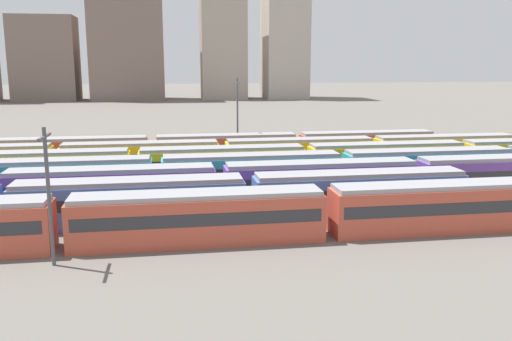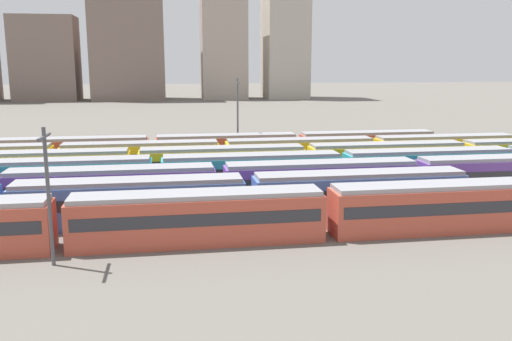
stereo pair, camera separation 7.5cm
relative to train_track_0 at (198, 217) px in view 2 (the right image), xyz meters
name	(u,v)px [view 2 (the right image)]	position (x,y,z in m)	size (l,w,h in m)	color
ground_plane	(27,199)	(-15.48, 15.60, -1.90)	(600.00, 600.00, 0.00)	#666059
train_track_0	(198,217)	(0.00, 0.00, 0.00)	(55.80, 3.06, 3.75)	#BC4C38
train_track_1	(131,202)	(-5.04, 5.20, 0.00)	(55.80, 3.06, 3.75)	#4C70BC
train_track_2	(416,178)	(21.42, 10.40, 0.00)	(112.50, 3.06, 3.75)	#6B429E
train_track_3	(342,169)	(15.71, 15.60, 0.00)	(74.70, 3.06, 3.75)	teal
train_track_4	(386,159)	(22.70, 20.80, 0.00)	(93.60, 3.06, 3.75)	yellow
train_track_5	(374,151)	(23.19, 26.00, 0.00)	(112.50, 3.06, 3.75)	yellow
train_track_6	(227,149)	(5.36, 31.20, 0.00)	(55.80, 3.06, 3.75)	#BC4C38
catenary_pole_0	(48,189)	(-9.39, -2.93, 3.06)	(0.24, 3.20, 8.86)	#4C4C51
catenary_pole_1	(238,115)	(7.19, 34.16, 4.05)	(0.24, 3.20, 10.79)	#4C4C51
distant_building_1	(46,59)	(-43.17, 161.97, 12.39)	(21.24, 14.91, 28.58)	#7A665B
distant_building_2	(127,30)	(-15.31, 161.97, 22.05)	(24.84, 20.12, 47.91)	#7A665B
distant_building_3	(223,44)	(18.26, 161.97, 17.79)	(15.94, 15.75, 39.38)	#A89989
distant_building_4	(285,24)	(40.92, 161.97, 24.95)	(15.02, 19.25, 53.71)	#B2A899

